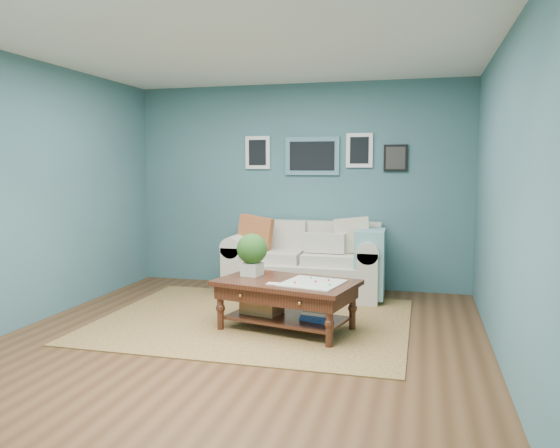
% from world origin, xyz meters
% --- Properties ---
extents(room_shell, '(5.00, 5.02, 2.70)m').
position_xyz_m(room_shell, '(0.01, 0.06, 1.36)').
color(room_shell, brown).
rests_on(room_shell, ground).
extents(area_rug, '(3.17, 2.54, 0.01)m').
position_xyz_m(area_rug, '(-0.07, 0.70, 0.01)').
color(area_rug, brown).
rests_on(area_rug, ground).
extents(loveseat, '(1.97, 0.89, 1.01)m').
position_xyz_m(loveseat, '(0.27, 2.03, 0.41)').
color(loveseat, beige).
rests_on(loveseat, ground).
extents(coffee_table, '(1.47, 1.05, 0.93)m').
position_xyz_m(coffee_table, '(0.28, 0.49, 0.41)').
color(coffee_table, black).
rests_on(coffee_table, ground).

